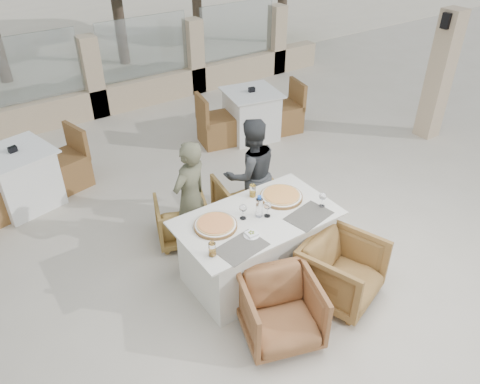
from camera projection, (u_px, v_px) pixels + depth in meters
ground at (256, 267)px, 5.11m from camera, size 80.00×80.00×0.00m
perimeter_wall_far at (92, 72)px, 7.96m from camera, size 10.00×0.34×1.60m
lantern_pillar at (440, 76)px, 7.21m from camera, size 0.34×0.34×2.00m
dining_table at (256, 247)px, 4.80m from camera, size 1.60×0.90×0.77m
placemat_near_left at (242, 247)px, 4.21m from camera, size 0.49×0.36×0.00m
placemat_near_right at (309, 216)px, 4.60m from camera, size 0.50×0.38×0.00m
pizza_left at (215, 225)px, 4.44m from camera, size 0.54×0.54×0.05m
pizza_right at (281, 196)px, 4.85m from camera, size 0.54×0.54×0.06m
water_bottle at (259, 206)px, 4.54m from camera, size 0.09×0.09×0.24m
wine_glass_centre at (243, 211)px, 4.52m from camera, size 0.10×0.10×0.18m
wine_glass_near at (267, 209)px, 4.55m from camera, size 0.08×0.08×0.18m
wine_glass_corner at (322, 199)px, 4.69m from camera, size 0.09×0.09×0.18m
beer_glass_left at (212, 249)px, 4.09m from camera, size 0.08×0.08×0.13m
beer_glass_right at (253, 191)px, 4.85m from camera, size 0.08×0.08×0.13m
olive_dish at (251, 234)px, 4.34m from camera, size 0.14×0.14×0.04m
armchair_far_left at (182, 220)px, 5.38m from camera, size 0.73×0.74×0.53m
armchair_far_right at (245, 200)px, 5.66m from camera, size 0.73×0.75×0.60m
armchair_near_left at (281, 311)px, 4.19m from camera, size 0.85×0.87×0.63m
armchair_near_right at (341, 271)px, 4.59m from camera, size 0.90×0.91×0.66m
diner_left at (190, 198)px, 5.04m from camera, size 0.57×0.47×1.34m
diner_right at (251, 174)px, 5.42m from camera, size 0.74×0.62×1.37m
bg_table_a at (22, 179)px, 5.90m from camera, size 1.79×1.18×0.77m
bg_table_b at (251, 115)px, 7.50m from camera, size 1.77×1.12×0.77m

